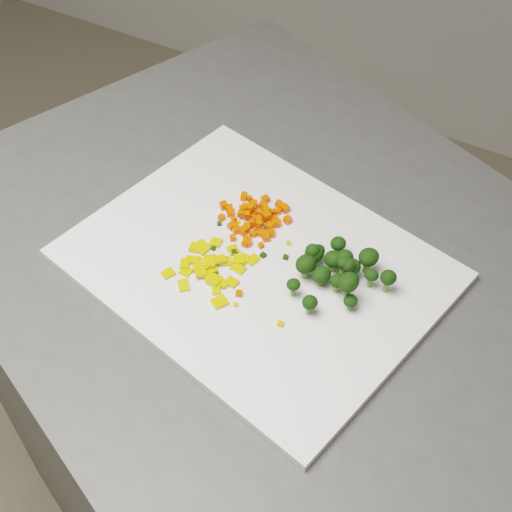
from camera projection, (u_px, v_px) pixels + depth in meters
The scene contains 145 objects.
counter_block at pixel (287, 451), 1.17m from camera, with size 0.93×0.65×0.90m, color #444341.
cutting_board at pixel (256, 265), 0.83m from camera, with size 0.40×0.31×0.01m, color white.
carrot_pile at pixel (256, 213), 0.86m from camera, with size 0.09×0.09×0.03m, color #F03F02, non-canonical shape.
pepper_pile at pixel (209, 266), 0.81m from camera, with size 0.10×0.10×0.01m, color gold, non-canonical shape.
broccoli_pile at pixel (339, 274), 0.78m from camera, with size 0.11×0.11×0.05m, color black, non-canonical shape.
carrot_cube_0 at pixel (266, 220), 0.87m from camera, with size 0.01×0.01×0.01m, color #F03F02.
carrot_cube_1 at pixel (233, 238), 0.85m from camera, with size 0.01×0.01×0.01m, color #F03F02.
carrot_cube_2 at pixel (250, 226), 0.86m from camera, with size 0.01×0.01×0.01m, color #F03F02.
carrot_cube_3 at pixel (275, 212), 0.88m from camera, with size 0.01×0.01×0.01m, color #F03F02.
carrot_cube_4 at pixel (224, 206), 0.88m from camera, with size 0.01×0.01×0.01m, color #F03F02.
carrot_cube_5 at pixel (269, 227), 0.86m from camera, with size 0.01×0.01×0.01m, color #F03F02.
carrot_cube_6 at pixel (245, 207), 0.88m from camera, with size 0.01×0.01×0.01m, color #F03F02.
carrot_cube_7 at pixel (245, 244), 0.84m from camera, with size 0.01×0.01×0.01m, color #F03F02.
carrot_cube_8 at pixel (274, 223), 0.86m from camera, with size 0.01×0.01×0.01m, color #F03F02.
carrot_cube_9 at pixel (248, 242), 0.84m from camera, with size 0.01×0.01×0.01m, color #F03F02.
carrot_cube_10 at pixel (285, 209), 0.88m from camera, with size 0.01×0.01×0.01m, color #F03F02.
carrot_cube_11 at pixel (265, 199), 0.89m from camera, with size 0.01×0.01×0.01m, color #F03F02.
carrot_cube_12 at pixel (281, 207), 0.88m from camera, with size 0.01×0.01×0.01m, color #F03F02.
carrot_cube_13 at pixel (243, 232), 0.85m from camera, with size 0.01×0.01×0.01m, color #F03F02.
carrot_cube_14 at pixel (231, 226), 0.86m from camera, with size 0.01×0.01×0.01m, color #F03F02.
carrot_cube_15 at pixel (267, 216), 0.86m from camera, with size 0.01×0.01×0.01m, color #F03F02.
carrot_cube_16 at pixel (277, 223), 0.86m from camera, with size 0.01×0.01×0.01m, color #F03F02.
carrot_cube_17 at pixel (247, 239), 0.85m from camera, with size 0.01×0.01×0.01m, color #F03F02.
carrot_cube_18 at pixel (262, 213), 0.87m from camera, with size 0.01×0.01×0.01m, color #F03F02.
carrot_cube_19 at pixel (271, 232), 0.85m from camera, with size 0.01×0.01×0.01m, color #F03F02.
carrot_cube_20 at pixel (234, 219), 0.87m from camera, with size 0.01×0.01×0.01m, color #F03F02.
carrot_cube_21 at pixel (257, 213), 0.88m from camera, with size 0.01×0.01×0.01m, color #F03F02.
carrot_cube_22 at pixel (275, 218), 0.87m from camera, with size 0.01×0.01×0.01m, color #F03F02.
carrot_cube_23 at pixel (266, 211), 0.87m from camera, with size 0.01×0.01×0.01m, color #F03F02.
carrot_cube_24 at pixel (262, 220), 0.87m from camera, with size 0.01×0.01×0.01m, color #F03F02.
carrot_cube_25 at pixel (231, 213), 0.87m from camera, with size 0.01×0.01×0.01m, color #F03F02.
carrot_cube_26 at pixel (254, 234), 0.85m from camera, with size 0.01×0.01×0.01m, color #F03F02.
carrot_cube_27 at pixel (249, 199), 0.89m from camera, with size 0.01×0.01×0.01m, color #F03F02.
carrot_cube_28 at pixel (244, 210), 0.88m from camera, with size 0.01×0.01×0.01m, color #F03F02.
carrot_cube_29 at pixel (248, 207), 0.88m from camera, with size 0.01×0.01×0.01m, color #F03F02.
carrot_cube_30 at pixel (244, 195), 0.90m from camera, with size 0.01×0.01×0.01m, color #F03F02.
carrot_cube_31 at pixel (269, 234), 0.85m from camera, with size 0.01×0.01×0.01m, color #F03F02.
carrot_cube_32 at pixel (246, 209), 0.88m from camera, with size 0.01×0.01×0.01m, color #F03F02.
carrot_cube_33 at pixel (278, 211), 0.88m from camera, with size 0.01×0.01×0.01m, color #F03F02.
carrot_cube_34 at pixel (265, 215), 0.87m from camera, with size 0.01×0.01×0.01m, color #F03F02.
carrot_cube_35 at pixel (265, 214), 0.87m from camera, with size 0.01×0.01×0.01m, color #F03F02.
carrot_cube_36 at pixel (236, 231), 0.86m from camera, with size 0.01×0.01×0.01m, color #F03F02.
carrot_cube_37 at pixel (247, 227), 0.86m from camera, with size 0.01×0.01×0.01m, color #F03F02.
carrot_cube_38 at pixel (279, 204), 0.89m from camera, with size 0.01×0.01×0.01m, color #F03F02.
carrot_cube_39 at pixel (253, 208), 0.88m from camera, with size 0.01×0.01×0.01m, color #F03F02.
carrot_cube_40 at pixel (273, 226), 0.86m from camera, with size 0.01×0.01×0.01m, color #F03F02.
carrot_cube_41 at pixel (256, 222), 0.87m from camera, with size 0.01×0.01×0.01m, color #F03F02.
carrot_cube_42 at pixel (254, 203), 0.89m from camera, with size 0.01×0.01×0.01m, color #F03F02.
carrot_cube_43 at pixel (244, 198), 0.89m from camera, with size 0.01×0.01×0.01m, color #F03F02.
carrot_cube_44 at pixel (288, 220), 0.87m from camera, with size 0.01×0.01×0.01m, color #F03F02.
carrot_cube_45 at pixel (259, 224), 0.85m from camera, with size 0.01×0.01×0.01m, color #F03F02.
carrot_cube_46 at pixel (272, 234), 0.85m from camera, with size 0.01×0.01×0.01m, color #F03F02.
carrot_cube_47 at pixel (257, 220), 0.87m from camera, with size 0.01×0.01×0.01m, color #F03F02.
carrot_cube_48 at pixel (243, 231), 0.85m from camera, with size 0.01×0.01×0.01m, color #F03F02.
carrot_cube_49 at pixel (266, 237), 0.85m from camera, with size 0.01×0.01×0.01m, color #F03F02.
carrot_cube_50 at pixel (242, 209), 0.88m from camera, with size 0.01×0.01×0.01m, color #F03F02.
carrot_cube_51 at pixel (250, 208), 0.87m from camera, with size 0.01×0.01×0.01m, color #F03F02.
carrot_cube_52 at pixel (245, 207), 0.88m from camera, with size 0.01×0.01×0.01m, color #F03F02.
carrot_cube_53 at pixel (244, 209), 0.88m from camera, with size 0.01×0.01×0.01m, color #F03F02.
carrot_cube_54 at pixel (263, 215), 0.87m from camera, with size 0.01×0.01×0.01m, color #F03F02.
carrot_cube_55 at pixel (254, 204), 0.88m from camera, with size 0.01×0.01×0.01m, color #F03F02.
carrot_cube_56 at pixel (265, 210), 0.88m from camera, with size 0.01×0.01×0.01m, color #F03F02.
carrot_cube_57 at pixel (261, 233), 0.85m from camera, with size 0.01×0.01×0.01m, color #F03F02.
carrot_cube_58 at pixel (263, 206), 0.88m from camera, with size 0.01×0.01×0.01m, color #F03F02.
carrot_cube_59 at pixel (272, 221), 0.87m from camera, with size 0.01×0.01×0.01m, color #F03F02.
carrot_cube_60 at pixel (251, 214), 0.87m from camera, with size 0.01×0.01×0.01m, color #F03F02.
carrot_cube_61 at pixel (257, 220), 0.87m from camera, with size 0.01×0.01×0.01m, color #F03F02.
carrot_cube_62 at pixel (240, 214), 0.87m from camera, with size 0.01×0.01×0.01m, color #F03F02.
carrot_cube_63 at pixel (222, 218), 0.87m from camera, with size 0.01×0.01×0.01m, color #F03F02.
carrot_cube_64 at pixel (258, 219), 0.86m from camera, with size 0.01×0.01×0.01m, color #F03F02.
carrot_cube_65 at pixel (264, 235), 0.85m from camera, with size 0.01×0.01×0.01m, color #F03F02.
carrot_cube_66 at pixel (252, 222), 0.86m from camera, with size 0.01×0.01×0.01m, color #F03F02.
carrot_cube_67 at pixel (247, 215), 0.87m from camera, with size 0.01×0.01×0.01m, color #F03F02.
carrot_cube_68 at pixel (267, 217), 0.87m from camera, with size 0.01×0.01×0.01m, color #F03F02.
carrot_cube_69 at pixel (270, 212), 0.87m from camera, with size 0.01×0.01×0.01m, color #F03F02.
carrot_cube_70 at pixel (229, 208), 0.88m from camera, with size 0.01×0.01×0.01m, color #F03F02.
carrot_cube_71 at pixel (246, 215), 0.87m from camera, with size 0.01×0.01×0.01m, color #F03F02.
carrot_cube_72 at pixel (252, 216), 0.87m from camera, with size 0.01×0.01×0.01m, color #F03F02.
carrot_cube_73 at pixel (235, 226), 0.86m from camera, with size 0.01×0.01×0.01m, color #F03F02.
carrot_cube_74 at pixel (252, 234), 0.85m from camera, with size 0.01×0.01×0.01m, color #F03F02.
carrot_cube_75 at pixel (261, 245), 0.84m from camera, with size 0.01×0.01×0.01m, color #F03F02.
pepper_chunk_0 at pixel (210, 269), 0.82m from camera, with size 0.02×0.02×0.00m, color gold.
pepper_chunk_1 at pixel (233, 250), 0.84m from camera, with size 0.01×0.01×0.00m, color gold.
pepper_chunk_2 at pixel (253, 260), 0.83m from camera, with size 0.02×0.01×0.00m, color gold.
pepper_chunk_3 at pixel (222, 282), 0.80m from camera, with size 0.02×0.01×0.00m, color gold.
pepper_chunk_4 at pixel (168, 273), 0.81m from camera, with size 0.01×0.01×0.00m, color gold.
pepper_chunk_5 at pixel (201, 267), 0.82m from camera, with size 0.02×0.01×0.00m, color gold.
pepper_chunk_6 at pixel (225, 261), 0.83m from camera, with size 0.01×0.01×0.00m, color gold.
pepper_chunk_7 at pixel (195, 248), 0.84m from camera, with size 0.01×0.01×0.00m, color gold.
pepper_chunk_8 at pixel (199, 245), 0.84m from camera, with size 0.02×0.01×0.00m, color gold.
pepper_chunk_9 at pixel (205, 264), 0.82m from camera, with size 0.01×0.01×0.00m, color gold.
pepper_chunk_10 at pixel (216, 289), 0.80m from camera, with size 0.01×0.01×0.00m, color gold.
pepper_chunk_11 at pixel (238, 268), 0.82m from camera, with size 0.02×0.01×0.00m, color gold.
pepper_chunk_12 at pixel (239, 260), 0.83m from camera, with size 0.01×0.01×0.00m, color gold.
pepper_chunk_13 at pixel (221, 302), 0.79m from camera, with size 0.01×0.01×0.00m, color gold.
pepper_chunk_14 at pixel (213, 280), 0.80m from camera, with size 0.02×0.01×0.00m, color gold.
pepper_chunk_15 at pixel (210, 259), 0.83m from camera, with size 0.01×0.01×0.00m, color gold.
pepper_chunk_16 at pixel (244, 258), 0.83m from camera, with size 0.01×0.01×0.00m, color gold.
pepper_chunk_17 at pixel (184, 285), 0.80m from camera, with size 0.02×0.01×0.00m, color gold.
pepper_chunk_18 at pixel (186, 272), 0.82m from camera, with size 0.01×0.01×0.00m, color gold.
pepper_chunk_19 at pixel (193, 260), 0.83m from camera, with size 0.02×0.01×0.00m, color gold.
pepper_chunk_20 at pixel (216, 242), 0.85m from camera, with size 0.01×0.01×0.00m, color gold.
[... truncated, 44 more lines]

